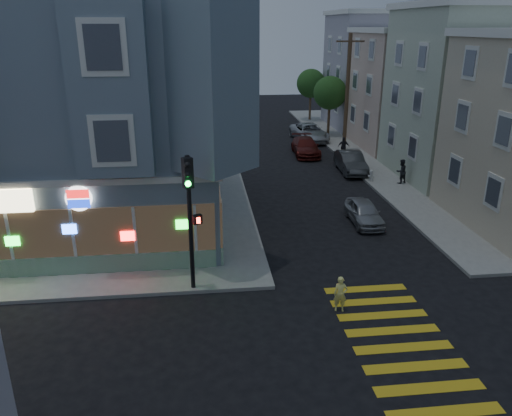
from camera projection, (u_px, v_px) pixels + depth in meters
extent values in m
plane|color=black|center=(198.00, 323.00, 17.18)|extent=(120.00, 120.00, 0.00)
cube|color=gray|center=(15.00, 162.00, 37.18)|extent=(33.00, 42.00, 0.15)
cube|color=gray|center=(477.00, 149.00, 41.07)|extent=(24.00, 42.00, 0.15)
cube|color=slate|center=(71.00, 111.00, 24.87)|extent=(14.00, 14.00, 11.00)
cube|color=silver|center=(76.00, 143.00, 25.43)|extent=(14.30, 14.30, 0.25)
cube|color=#196B33|center=(47.00, 266.00, 20.04)|extent=(13.60, 0.12, 0.80)
cube|color=#382B1E|center=(42.00, 234.00, 19.56)|extent=(13.60, 0.10, 2.00)
cylinder|color=white|center=(79.00, 198.00, 19.16)|extent=(1.00, 0.12, 1.00)
cube|color=#AFBBA2|center=(495.00, 95.00, 32.34)|extent=(12.00, 8.60, 10.50)
cube|color=beige|center=(432.00, 91.00, 40.99)|extent=(12.00, 8.60, 9.00)
cube|color=#918E9C|center=(393.00, 72.00, 49.14)|extent=(12.00, 8.60, 10.50)
cylinder|color=#4C3826|center=(347.00, 93.00, 39.26)|extent=(0.30, 0.30, 9.00)
cube|color=#4C3826|center=(350.00, 41.00, 37.92)|extent=(2.20, 0.12, 0.12)
cylinder|color=#4C3826|center=(329.00, 117.00, 45.88)|extent=(0.24, 0.24, 3.20)
sphere|color=#204418|center=(330.00, 93.00, 45.12)|extent=(3.00, 3.00, 3.00)
cylinder|color=#4C3826|center=(310.00, 104.00, 53.34)|extent=(0.24, 0.24, 3.20)
sphere|color=#204418|center=(311.00, 83.00, 52.59)|extent=(3.00, 3.00, 3.00)
imported|color=#F8F57F|center=(340.00, 294.00, 17.73)|extent=(0.54, 0.41, 1.32)
imported|color=black|center=(401.00, 171.00, 31.75)|extent=(0.92, 0.82, 1.56)
imported|color=#242129|center=(344.00, 147.00, 38.34)|extent=(0.94, 0.57, 1.50)
imported|color=#95989C|center=(364.00, 212.00, 25.69)|extent=(1.48, 3.53, 1.20)
imported|color=#35373A|center=(351.00, 162.00, 34.69)|extent=(1.71, 4.43, 1.44)
imported|color=#561813|center=(306.00, 147.00, 39.34)|extent=(2.12, 4.75, 1.35)
imported|color=#AEB3B9|center=(309.00, 132.00, 44.32)|extent=(2.95, 5.59, 1.50)
cylinder|color=black|center=(190.00, 224.00, 18.36)|extent=(0.17, 0.17, 5.22)
cube|color=black|center=(188.00, 173.00, 17.45)|extent=(0.43, 0.41, 1.10)
sphere|color=black|center=(187.00, 165.00, 17.18)|extent=(0.21, 0.21, 0.21)
sphere|color=black|center=(188.00, 174.00, 17.30)|extent=(0.21, 0.21, 0.21)
sphere|color=#19F23F|center=(188.00, 184.00, 17.42)|extent=(0.21, 0.21, 0.21)
cube|color=black|center=(197.00, 219.00, 18.13)|extent=(0.39, 0.33, 0.33)
cube|color=#FF2614|center=(197.00, 220.00, 18.02)|extent=(0.23, 0.02, 0.23)
cylinder|color=silver|center=(371.00, 177.00, 32.37)|extent=(0.23, 0.23, 0.57)
sphere|color=silver|center=(372.00, 172.00, 32.26)|extent=(0.25, 0.25, 0.25)
cylinder|color=silver|center=(371.00, 176.00, 32.35)|extent=(0.43, 0.11, 0.11)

